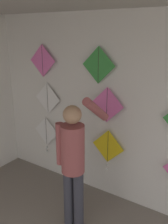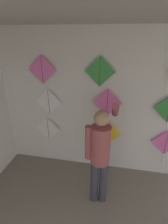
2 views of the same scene
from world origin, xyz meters
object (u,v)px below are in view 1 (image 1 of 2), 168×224
object	(u,v)px
kite_0	(46,133)
kite_3	(48,98)
kite_1	(108,148)
kite_7	(98,65)
kite_4	(107,105)
shopkeeper	(73,157)
kite_6	(43,61)

from	to	relation	value
kite_0	kite_3	size ratio (longest dim) A/B	1.26
kite_1	kite_7	bearing A→B (deg)	179.78
kite_0	kite_3	world-z (taller)	kite_3
kite_7	kite_3	bearing A→B (deg)	180.00
kite_1	kite_7	world-z (taller)	kite_7
kite_1	kite_7	xyz separation A→B (m)	(-0.19, 0.00, 1.24)
kite_0	kite_3	xyz separation A→B (m)	(0.07, 0.00, 0.64)
kite_0	kite_7	bearing A→B (deg)	0.04
kite_0	kite_4	xyz separation A→B (m)	(1.20, 0.00, 0.71)
shopkeeper	kite_4	xyz separation A→B (m)	(0.02, 0.81, 0.49)
shopkeeper	kite_0	world-z (taller)	shopkeeper
shopkeeper	kite_1	world-z (taller)	shopkeeper
shopkeeper	kite_6	bearing A→B (deg)	136.89
kite_3	kite_4	distance (m)	1.14
kite_0	kite_1	bearing A→B (deg)	0.00
kite_6	kite_7	size ratio (longest dim) A/B	1.00
kite_1	kite_4	bearing A→B (deg)	178.84
kite_1	kite_7	distance (m)	1.25
shopkeeper	kite_4	world-z (taller)	shopkeeper
kite_1	kite_3	size ratio (longest dim) A/B	1.26
kite_6	kite_0	bearing A→B (deg)	-6.48
kite_0	kite_4	bearing A→B (deg)	0.04
shopkeeper	kite_6	xyz separation A→B (m)	(-1.19, 0.81, 1.04)
kite_7	shopkeeper	bearing A→B (deg)	-80.65
kite_4	kite_6	size ratio (longest dim) A/B	1.00
kite_0	kite_3	distance (m)	0.64
kite_0	kite_3	bearing A→B (deg)	0.64
kite_7	kite_0	bearing A→B (deg)	-179.96
shopkeeper	kite_3	distance (m)	1.44
kite_4	kite_7	distance (m)	0.58
kite_0	kite_7	xyz separation A→B (m)	(1.05, 0.00, 1.27)
shopkeeper	kite_6	distance (m)	1.78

